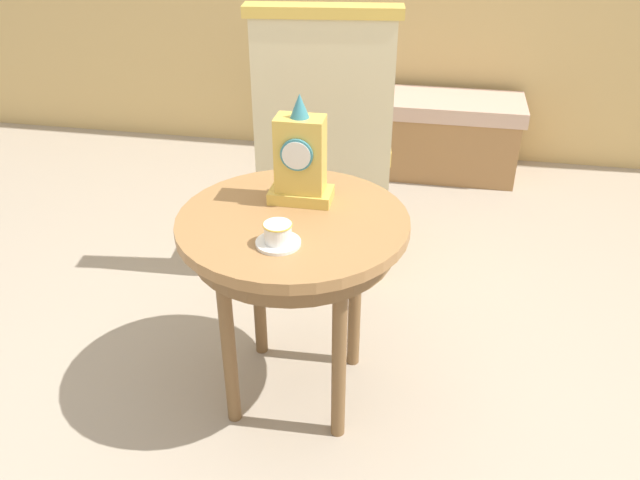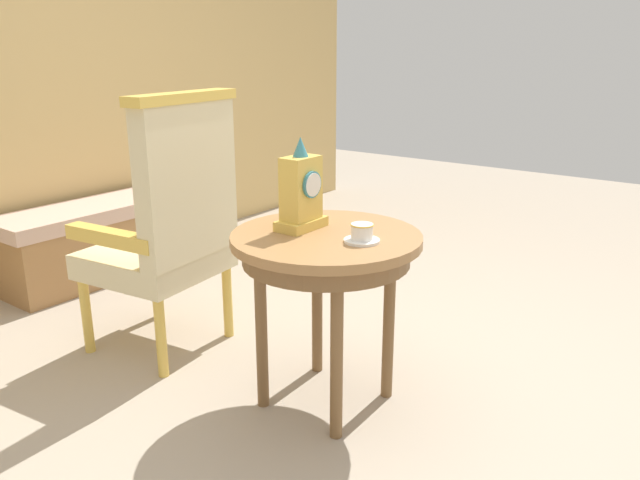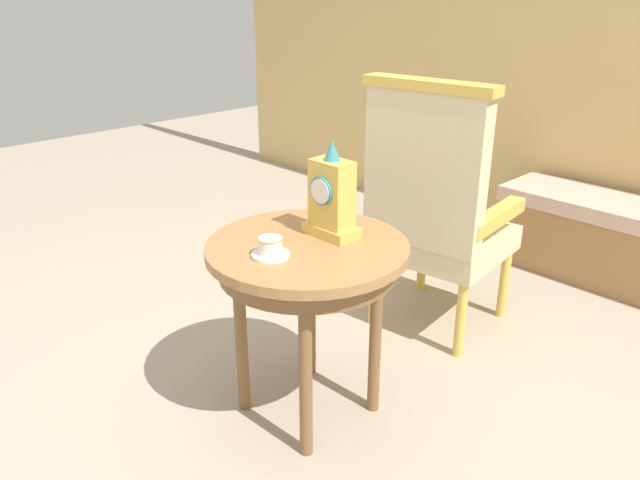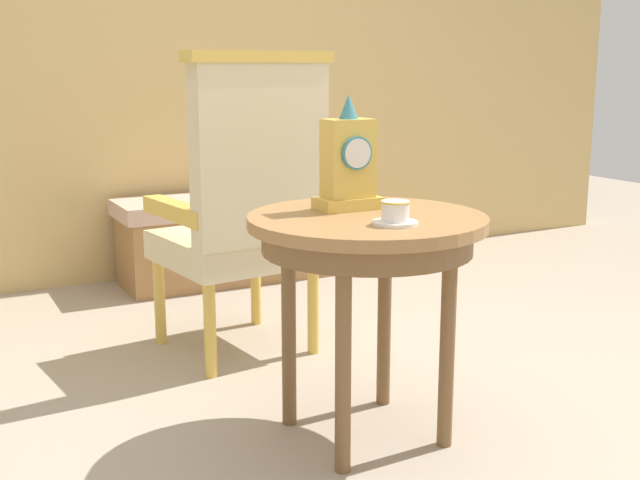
{
  "view_description": "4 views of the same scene",
  "coord_description": "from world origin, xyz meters",
  "px_view_note": "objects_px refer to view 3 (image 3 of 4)",
  "views": [
    {
      "loc": [
        0.32,
        -1.55,
        1.58
      ],
      "look_at": [
        0.01,
        0.09,
        0.58
      ],
      "focal_mm": 36.24,
      "sensor_mm": 36.0,
      "label": 1
    },
    {
      "loc": [
        -1.81,
        -1.22,
        1.32
      ],
      "look_at": [
        -0.1,
        0.06,
        0.66
      ],
      "focal_mm": 35.54,
      "sensor_mm": 36.0,
      "label": 2
    },
    {
      "loc": [
        1.35,
        -1.25,
        1.49
      ],
      "look_at": [
        -0.0,
        0.06,
        0.7
      ],
      "focal_mm": 35.03,
      "sensor_mm": 36.0,
      "label": 3
    },
    {
      "loc": [
        -1.23,
        -1.9,
        1.09
      ],
      "look_at": [
        -0.16,
        0.17,
        0.59
      ],
      "focal_mm": 45.46,
      "sensor_mm": 36.0,
      "label": 4
    }
  ],
  "objects_px": {
    "side_table": "(308,266)",
    "window_bench": "(608,240)",
    "mantel_clock": "(331,198)",
    "teacup_left": "(270,248)",
    "armchair": "(435,207)"
  },
  "relations": [
    {
      "from": "mantel_clock",
      "to": "window_bench",
      "type": "distance_m",
      "value": 1.89
    },
    {
      "from": "mantel_clock",
      "to": "armchair",
      "type": "xyz_separation_m",
      "value": [
        -0.05,
        0.68,
        -0.21
      ]
    },
    {
      "from": "side_table",
      "to": "armchair",
      "type": "distance_m",
      "value": 0.8
    },
    {
      "from": "side_table",
      "to": "mantel_clock",
      "type": "height_order",
      "value": "mantel_clock"
    },
    {
      "from": "teacup_left",
      "to": "mantel_clock",
      "type": "xyz_separation_m",
      "value": [
        0.01,
        0.27,
        0.11
      ]
    },
    {
      "from": "teacup_left",
      "to": "armchair",
      "type": "xyz_separation_m",
      "value": [
        -0.04,
        0.95,
        -0.11
      ]
    },
    {
      "from": "armchair",
      "to": "window_bench",
      "type": "relative_size",
      "value": 1.01
    },
    {
      "from": "side_table",
      "to": "window_bench",
      "type": "distance_m",
      "value": 1.95
    },
    {
      "from": "teacup_left",
      "to": "mantel_clock",
      "type": "height_order",
      "value": "mantel_clock"
    },
    {
      "from": "armchair",
      "to": "window_bench",
      "type": "distance_m",
      "value": 1.21
    },
    {
      "from": "side_table",
      "to": "teacup_left",
      "type": "xyz_separation_m",
      "value": [
        -0.01,
        -0.16,
        0.11
      ]
    },
    {
      "from": "teacup_left",
      "to": "mantel_clock",
      "type": "bearing_deg",
      "value": 88.7
    },
    {
      "from": "side_table",
      "to": "window_bench",
      "type": "relative_size",
      "value": 0.61
    },
    {
      "from": "mantel_clock",
      "to": "armchair",
      "type": "distance_m",
      "value": 0.72
    },
    {
      "from": "teacup_left",
      "to": "window_bench",
      "type": "bearing_deg",
      "value": 81.67
    }
  ]
}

